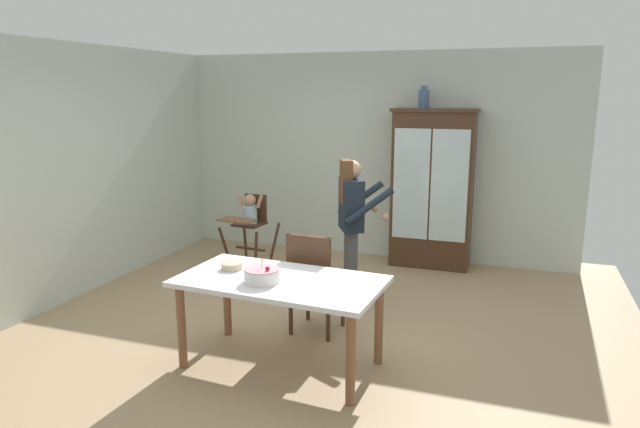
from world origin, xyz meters
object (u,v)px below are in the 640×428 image
object	(u,v)px
adult_person	(352,215)
dining_table	(280,290)
china_cabinet	(432,188)
dining_chair_far_side	(313,277)
ceramic_vase	(424,98)
birthday_cake	(262,275)
serving_bowl	(232,266)
high_chair_with_toddler	(250,218)

from	to	relation	value
adult_person	dining_table	size ratio (longest dim) A/B	0.92
dining_table	china_cabinet	bearing A→B (deg)	77.00
dining_chair_far_side	adult_person	bearing A→B (deg)	-95.13
china_cabinet	ceramic_vase	distance (m)	1.12
china_cabinet	birthday_cake	size ratio (longest dim) A/B	7.12
ceramic_vase	dining_chair_far_side	world-z (taller)	ceramic_vase
dining_table	birthday_cake	size ratio (longest dim) A/B	5.96
china_cabinet	adult_person	xyz separation A→B (m)	(-0.56, -1.69, -0.03)
adult_person	dining_table	distance (m)	1.49
birthday_cake	serving_bowl	bearing A→B (deg)	150.55
dining_chair_far_side	china_cabinet	bearing A→B (deg)	-101.47
birthday_cake	serving_bowl	distance (m)	0.44
adult_person	dining_table	bearing A→B (deg)	145.89
ceramic_vase	dining_table	world-z (taller)	ceramic_vase
dining_chair_far_side	dining_table	bearing A→B (deg)	90.52
dining_table	birthday_cake	bearing A→B (deg)	-132.00
china_cabinet	serving_bowl	xyz separation A→B (m)	(-1.20, -3.03, -0.23)
dining_table	high_chair_with_toddler	bearing A→B (deg)	121.65
adult_person	birthday_cake	distance (m)	1.59
high_chair_with_toddler	dining_table	bearing A→B (deg)	-52.20
dining_table	birthday_cake	distance (m)	0.21
ceramic_vase	adult_person	xyz separation A→B (m)	(-0.41, -1.69, -1.14)
adult_person	dining_chair_far_side	distance (m)	0.91
serving_bowl	dining_chair_far_side	world-z (taller)	dining_chair_far_side
ceramic_vase	birthday_cake	distance (m)	3.57
ceramic_vase	high_chair_with_toddler	world-z (taller)	ceramic_vase
high_chair_with_toddler	dining_chair_far_side	distance (m)	2.16
adult_person	dining_chair_far_side	world-z (taller)	adult_person
adult_person	high_chair_with_toddler	bearing A→B (deg)	34.91
serving_bowl	dining_chair_far_side	distance (m)	0.78
birthday_cake	serving_bowl	world-z (taller)	birthday_cake
dining_table	serving_bowl	size ratio (longest dim) A/B	9.26
high_chair_with_toddler	birthday_cake	distance (m)	2.71
ceramic_vase	dining_chair_far_side	distance (m)	2.99
serving_bowl	china_cabinet	bearing A→B (deg)	68.35
high_chair_with_toddler	dining_chair_far_side	size ratio (longest dim) A/B	0.99
ceramic_vase	high_chair_with_toddler	distance (m)	2.60
ceramic_vase	high_chair_with_toddler	size ratio (longest dim) A/B	0.28
china_cabinet	dining_table	distance (m)	3.24
china_cabinet	adult_person	world-z (taller)	china_cabinet
china_cabinet	high_chair_with_toddler	xyz separation A→B (m)	(-2.12, -0.87, -0.35)
high_chair_with_toddler	dining_chair_far_side	bearing A→B (deg)	-42.29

